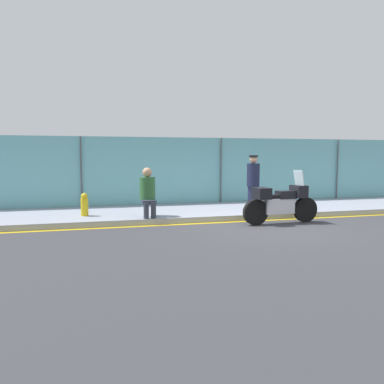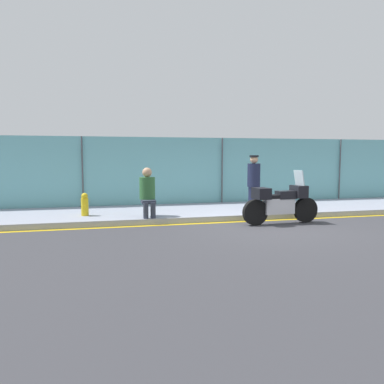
{
  "view_description": "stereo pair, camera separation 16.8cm",
  "coord_description": "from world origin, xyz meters",
  "px_view_note": "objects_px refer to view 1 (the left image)",
  "views": [
    {
      "loc": [
        -4.47,
        -8.85,
        1.86
      ],
      "look_at": [
        -1.72,
        1.66,
        0.81
      ],
      "focal_mm": 35.0,
      "sensor_mm": 36.0,
      "label": 1
    },
    {
      "loc": [
        -4.31,
        -8.89,
        1.86
      ],
      "look_at": [
        -1.72,
        1.66,
        0.81
      ],
      "focal_mm": 35.0,
      "sensor_mm": 36.0,
      "label": 2
    }
  ],
  "objects_px": {
    "officer_standing": "(253,182)",
    "person_seated_on_curb": "(148,190)",
    "fire_hydrant": "(84,205)",
    "motorcycle": "(281,202)"
  },
  "relations": [
    {
      "from": "officer_standing",
      "to": "person_seated_on_curb",
      "type": "distance_m",
      "value": 3.46
    },
    {
      "from": "fire_hydrant",
      "to": "motorcycle",
      "type": "bearing_deg",
      "value": -17.87
    },
    {
      "from": "officer_standing",
      "to": "person_seated_on_curb",
      "type": "bearing_deg",
      "value": -171.32
    },
    {
      "from": "motorcycle",
      "to": "person_seated_on_curb",
      "type": "distance_m",
      "value": 3.7
    },
    {
      "from": "person_seated_on_curb",
      "to": "motorcycle",
      "type": "bearing_deg",
      "value": -18.0
    },
    {
      "from": "motorcycle",
      "to": "person_seated_on_curb",
      "type": "relative_size",
      "value": 1.65
    },
    {
      "from": "officer_standing",
      "to": "fire_hydrant",
      "type": "height_order",
      "value": "officer_standing"
    },
    {
      "from": "person_seated_on_curb",
      "to": "officer_standing",
      "type": "bearing_deg",
      "value": 8.68
    },
    {
      "from": "officer_standing",
      "to": "fire_hydrant",
      "type": "distance_m",
      "value": 5.17
    },
    {
      "from": "person_seated_on_curb",
      "to": "fire_hydrant",
      "type": "bearing_deg",
      "value": 162.41
    }
  ]
}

